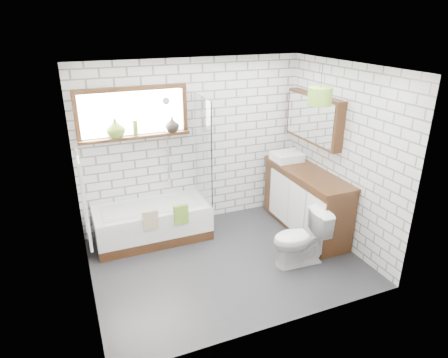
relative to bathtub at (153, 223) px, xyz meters
name	(u,v)px	position (x,y,z in m)	size (l,w,h in m)	color
floor	(226,261)	(0.76, -0.94, -0.27)	(3.40, 2.60, 0.01)	#27272A
ceiling	(227,67)	(0.76, -0.94, 2.24)	(3.40, 2.60, 0.01)	white
wall_back	(193,144)	(0.76, 0.36, 0.99)	(3.40, 0.01, 2.50)	white
wall_front	(281,221)	(0.76, -2.25, 0.99)	(3.40, 0.01, 2.50)	white
wall_left	(79,196)	(-0.95, -0.94, 0.99)	(0.01, 2.60, 2.50)	white
wall_right	(342,156)	(2.46, -0.94, 0.99)	(0.01, 2.60, 2.50)	white
window	(133,114)	(-0.09, 0.32, 1.54)	(1.52, 0.16, 0.68)	black
towel_radiator	(84,200)	(-0.90, -0.94, 0.94)	(0.06, 0.52, 1.00)	white
mirror_cabinet	(314,119)	(2.38, -0.34, 1.39)	(0.16, 1.20, 0.70)	black
shower_riser	(167,142)	(0.36, 0.32, 1.09)	(0.02, 0.02, 1.30)	silver
bathtub	(153,223)	(0.00, 0.00, 0.00)	(1.61, 0.71, 0.52)	white
shower_screen	(203,150)	(0.79, 0.00, 1.01)	(0.02, 0.72, 1.50)	white
towel_green	(181,214)	(0.33, -0.36, 0.24)	(0.20, 0.06, 0.28)	olive
towel_beige	(150,220)	(-0.10, -0.36, 0.24)	(0.21, 0.05, 0.27)	tan
vanity	(306,200)	(2.19, -0.58, 0.22)	(0.54, 1.67, 0.95)	black
basin	(287,157)	(2.13, -0.08, 0.76)	(0.43, 0.37, 0.12)	white
tap	(296,151)	(2.29, -0.08, 0.83)	(0.03, 0.03, 0.16)	silver
toilet	(300,239)	(1.62, -1.35, 0.11)	(0.72, 0.41, 0.74)	white
vase_olive	(116,129)	(-0.35, 0.29, 1.35)	(0.25, 0.25, 0.26)	olive
vase_dark	(172,126)	(0.44, 0.29, 1.32)	(0.20, 0.20, 0.21)	black
bottle	(136,129)	(-0.08, 0.29, 1.32)	(0.07, 0.07, 0.21)	olive
pendant	(320,96)	(2.02, -0.94, 1.84)	(0.30, 0.30, 0.22)	olive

